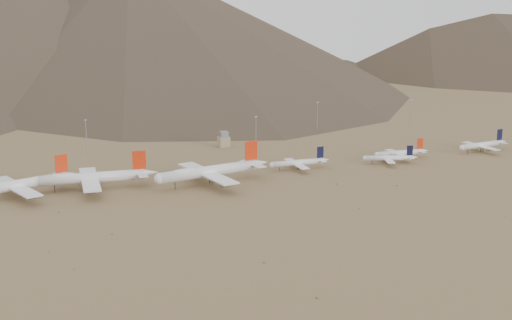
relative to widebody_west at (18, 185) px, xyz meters
name	(u,v)px	position (x,y,z in m)	size (l,w,h in m)	color
ground	(243,190)	(126.72, -35.48, -7.34)	(3000.00, 3000.00, 0.00)	#91704B
widebody_west	(18,185)	(0.00, 0.00, 0.00)	(69.26, 55.04, 21.29)	white
widebody_centre	(92,177)	(42.47, -0.77, 0.35)	(74.98, 58.02, 22.30)	white
widebody_east	(210,171)	(112.24, -14.76, 0.89)	(79.78, 62.31, 23.88)	white
narrowbody_a	(299,163)	(179.69, -1.93, -2.62)	(44.10, 31.56, 14.54)	white
narrowbody_b	(390,158)	(244.98, -11.24, -3.16)	(37.53, 28.00, 12.89)	white
narrowbody_c	(401,153)	(260.00, -2.18, -2.74)	(43.03, 30.94, 14.20)	white
narrowbody_d	(483,145)	(330.94, -3.63, -2.32)	(46.82, 33.84, 15.47)	white
control_tower	(224,140)	(156.72, 84.52, -2.02)	(8.00, 8.00, 12.00)	gray
mast_west	(86,135)	(55.02, 99.58, 6.86)	(2.00, 0.60, 25.70)	gray
mast_centre	(256,131)	(175.87, 65.71, 6.86)	(2.00, 0.60, 25.70)	gray
mast_east	(317,115)	(250.46, 111.08, 6.86)	(2.00, 0.60, 25.70)	gray
mast_far_east	(411,113)	(330.58, 91.18, 6.86)	(2.00, 0.60, 25.70)	gray
desert_scrub	(252,239)	(99.29, -119.16, -7.02)	(421.77, 166.50, 0.84)	olive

